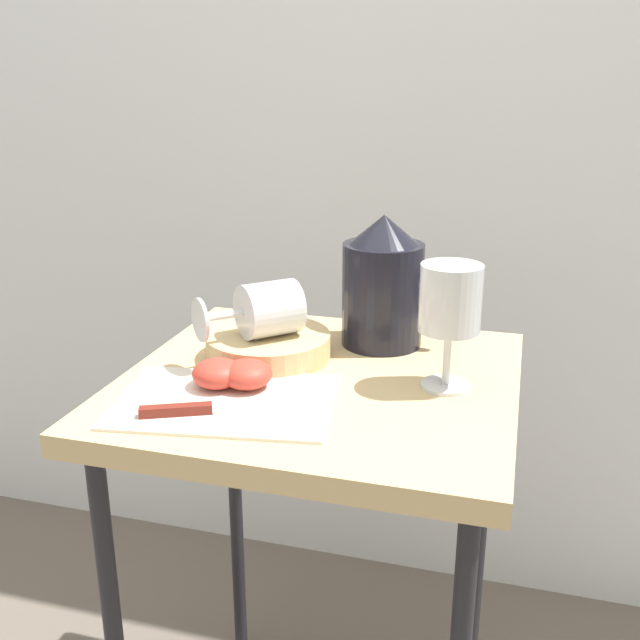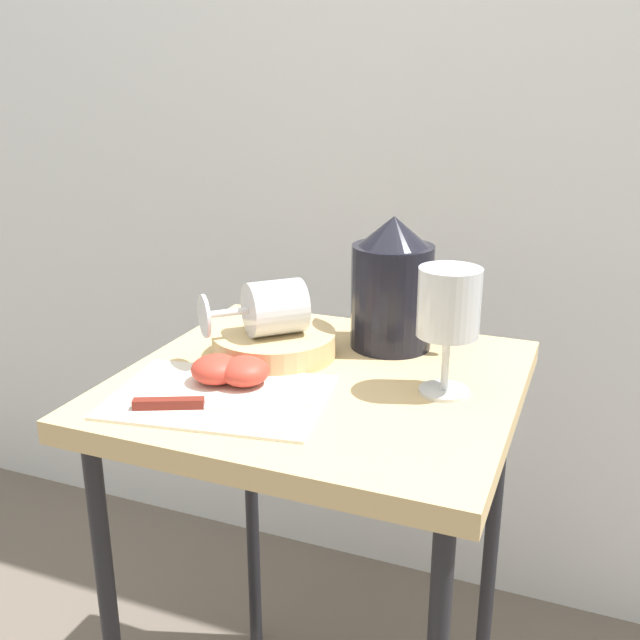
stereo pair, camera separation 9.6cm
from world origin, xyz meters
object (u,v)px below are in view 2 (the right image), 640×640
at_px(wine_glass_tipped_near, 272,308).
at_px(table, 320,424).
at_px(basket_tray, 274,344).
at_px(apple_half_left, 216,369).
at_px(apple_half_right, 244,371).
at_px(knife, 196,404).
at_px(pitcher, 393,295).
at_px(wine_glass_upright, 449,309).

bearing_deg(wine_glass_tipped_near, table, -25.08).
height_order(basket_tray, apple_half_left, apple_half_left).
height_order(basket_tray, apple_half_right, apple_half_right).
xyz_separation_m(wine_glass_tipped_near, apple_half_left, (-0.03, -0.12, -0.05)).
bearing_deg(basket_tray, apple_half_right, -83.83).
distance_m(basket_tray, wine_glass_tipped_near, 0.06).
height_order(wine_glass_tipped_near, apple_half_right, wine_glass_tipped_near).
distance_m(basket_tray, knife, 0.20).
distance_m(pitcher, wine_glass_upright, 0.18).
relative_size(wine_glass_upright, knife, 0.81).
xyz_separation_m(basket_tray, apple_half_left, (-0.02, -0.12, 0.00)).
bearing_deg(apple_half_right, table, 40.90).
bearing_deg(basket_tray, table, -28.59).
bearing_deg(pitcher, apple_half_right, -121.69).
height_order(table, apple_half_left, apple_half_left).
relative_size(wine_glass_tipped_near, knife, 0.75).
height_order(table, apple_half_right, apple_half_right).
xyz_separation_m(basket_tray, wine_glass_tipped_near, (0.00, -0.01, 0.06)).
xyz_separation_m(wine_glass_tipped_near, knife, (-0.01, -0.19, -0.07)).
bearing_deg(wine_glass_tipped_near, wine_glass_upright, -7.13).
bearing_deg(apple_half_right, basket_tray, 96.17).
bearing_deg(wine_glass_upright, apple_half_right, -162.40).
bearing_deg(apple_half_right, knife, -104.46).
xyz_separation_m(basket_tray, knife, (-0.01, -0.20, -0.01)).
height_order(table, knife, knife).
bearing_deg(pitcher, knife, -117.27).
relative_size(pitcher, wine_glass_upright, 1.19).
bearing_deg(table, pitcher, 69.59).
relative_size(table, apple_half_left, 10.45).
relative_size(table, apple_half_right, 10.45).
distance_m(wine_glass_tipped_near, apple_half_right, 0.12).
xyz_separation_m(apple_half_left, knife, (0.01, -0.08, -0.01)).
xyz_separation_m(table, pitcher, (0.06, 0.15, 0.15)).
xyz_separation_m(basket_tray, wine_glass_upright, (0.26, -0.04, 0.09)).
xyz_separation_m(basket_tray, pitcher, (0.15, 0.10, 0.06)).
distance_m(table, apple_half_left, 0.17).
relative_size(wine_glass_tipped_near, apple_half_left, 2.30).
distance_m(pitcher, apple_half_right, 0.26).
height_order(apple_half_left, apple_half_right, same).
bearing_deg(wine_glass_tipped_near, basket_tray, 100.83).
xyz_separation_m(table, apple_half_left, (-0.11, -0.08, 0.09)).
distance_m(apple_half_right, knife, 0.09).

